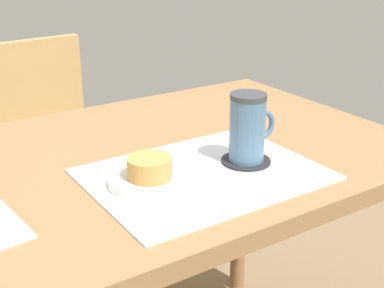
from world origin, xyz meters
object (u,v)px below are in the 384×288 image
(wooden_chair, at_px, (48,161))
(dining_table, at_px, (153,191))
(coffee_mug, at_px, (248,127))
(pastry_plate, at_px, (150,180))
(pastry, at_px, (150,168))

(wooden_chair, bearing_deg, dining_table, 86.90)
(coffee_mug, bearing_deg, pastry_plate, 174.62)
(wooden_chair, height_order, pastry_plate, wooden_chair)
(wooden_chair, distance_m, pastry, 0.85)
(pastry, bearing_deg, pastry_plate, 0.00)
(dining_table, height_order, wooden_chair, wooden_chair)
(dining_table, bearing_deg, pastry_plate, -120.15)
(pastry, height_order, coffee_mug, coffee_mug)
(dining_table, xyz_separation_m, wooden_chair, (-0.02, 0.66, -0.17))
(wooden_chair, height_order, pastry, wooden_chair)
(pastry, distance_m, coffee_mug, 0.21)
(pastry_plate, distance_m, pastry, 0.03)
(pastry_plate, height_order, coffee_mug, coffee_mug)
(pastry, bearing_deg, wooden_chair, 85.67)
(coffee_mug, bearing_deg, dining_table, 130.74)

